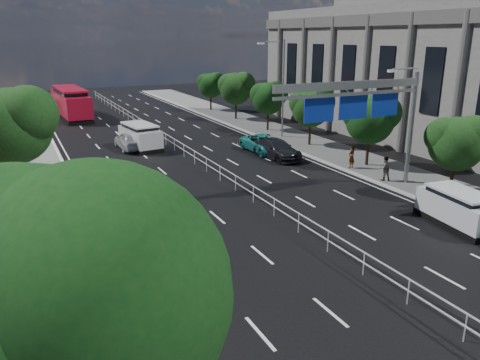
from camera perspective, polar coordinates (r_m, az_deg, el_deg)
ground at (r=18.96m, az=17.92°, el=-13.06°), size 160.00×160.00×0.00m
median_fence at (r=37.04m, az=-6.50°, el=3.38°), size 0.05×85.00×1.02m
toilet_sign at (r=13.13m, az=-18.95°, el=-12.71°), size 1.62×0.18×4.34m
overhead_gantry at (r=28.72m, az=14.99°, el=9.24°), size 10.24×0.38×7.45m
streetlight_far at (r=43.85m, az=4.97°, el=11.77°), size 2.78×2.40×9.00m
civic_hall at (r=48.98m, az=21.27°, el=12.51°), size 14.40×36.00×14.35m
near_tree_big at (r=8.01m, az=-24.61°, el=-14.62°), size 5.72×5.33×7.71m
near_tree_back at (r=29.80m, az=-25.89°, el=6.44°), size 4.84×4.51×6.69m
far_tree_c at (r=30.18m, az=25.02°, el=4.36°), size 3.52×3.28×4.94m
far_tree_d at (r=35.23m, az=15.68°, el=7.40°), size 3.85×3.59×5.34m
far_tree_e at (r=41.08m, az=8.72°, el=8.96°), size 3.63×3.38×5.13m
far_tree_f at (r=47.39m, az=3.51°, el=10.12°), size 3.52×3.28×5.02m
far_tree_g at (r=53.98m, az=-0.46°, el=11.29°), size 3.96×3.69×5.45m
far_tree_h at (r=60.83m, az=-3.58°, el=11.61°), size 3.41×3.18×4.91m
white_minivan at (r=41.03m, az=-12.06°, el=5.22°), size 2.80×5.20×2.15m
red_bus at (r=59.32m, az=-19.94°, el=8.93°), size 3.38×11.81×3.49m
near_car_silver at (r=41.15m, az=-13.33°, el=4.76°), size 1.96×4.57×1.54m
near_car_dark at (r=64.97m, az=-22.50°, el=8.32°), size 1.86×4.54×1.46m
silver_minivan at (r=26.21m, az=25.11°, el=-3.16°), size 2.47×4.65×1.84m
parked_car_teal at (r=38.91m, az=2.95°, el=4.40°), size 2.45×5.11×1.40m
parked_car_dark at (r=37.16m, az=4.49°, el=3.81°), size 2.46×5.20×1.46m
pedestrian_a at (r=34.59m, az=13.45°, el=2.76°), size 0.68×0.54×1.63m
pedestrian_b at (r=32.15m, az=17.23°, el=1.35°), size 0.93×0.82×1.61m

